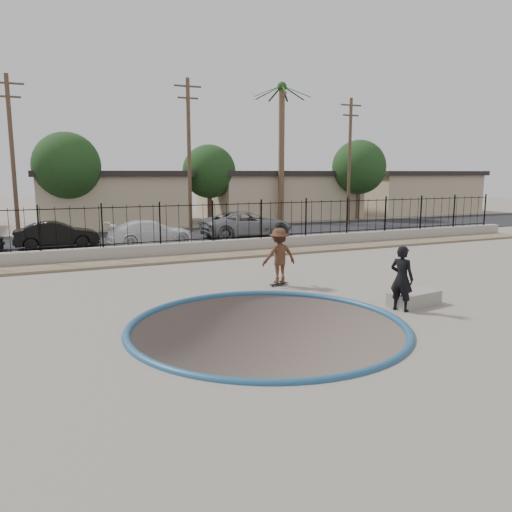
{
  "coord_description": "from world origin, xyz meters",
  "views": [
    {
      "loc": [
        -5.12,
        -11.8,
        3.8
      ],
      "look_at": [
        1.02,
        2.0,
        1.25
      ],
      "focal_mm": 35.0,
      "sensor_mm": 36.0,
      "label": 1
    }
  ],
  "objects": [
    {
      "name": "ground",
      "position": [
        0.0,
        12.0,
        -1.1
      ],
      "size": [
        120.0,
        120.0,
        2.2
      ],
      "primitive_type": "cube",
      "color": "slate",
      "rests_on": "ground"
    },
    {
      "name": "bowl_pit",
      "position": [
        0.0,
        -1.0,
        0.0
      ],
      "size": [
        6.84,
        6.84,
        1.8
      ],
      "primitive_type": null,
      "color": "#4F443D",
      "rests_on": "ground"
    },
    {
      "name": "coping_ring",
      "position": [
        0.0,
        -1.0,
        0.0
      ],
      "size": [
        7.04,
        7.04,
        0.2
      ],
      "primitive_type": "torus",
      "color": "navy",
      "rests_on": "ground"
    },
    {
      "name": "rock_strip",
      "position": [
        0.0,
        9.2,
        0.06
      ],
      "size": [
        42.0,
        1.6,
        0.11
      ],
      "primitive_type": "cube",
      "color": "#91815F",
      "rests_on": "ground"
    },
    {
      "name": "retaining_wall",
      "position": [
        0.0,
        10.3,
        0.3
      ],
      "size": [
        42.0,
        0.45,
        0.6
      ],
      "primitive_type": "cube",
      "color": "gray",
      "rests_on": "ground"
    },
    {
      "name": "fence",
      "position": [
        0.0,
        10.3,
        1.5
      ],
      "size": [
        40.0,
        0.04,
        1.8
      ],
      "color": "black",
      "rests_on": "retaining_wall"
    },
    {
      "name": "street",
      "position": [
        0.0,
        17.0,
        0.02
      ],
      "size": [
        90.0,
        8.0,
        0.04
      ],
      "primitive_type": "cube",
      "color": "black",
      "rests_on": "ground"
    },
    {
      "name": "house_center",
      "position": [
        0.0,
        26.5,
        1.97
      ],
      "size": [
        10.6,
        8.6,
        3.9
      ],
      "color": "tan",
      "rests_on": "ground"
    },
    {
      "name": "house_east",
      "position": [
        14.0,
        26.5,
        1.97
      ],
      "size": [
        12.6,
        8.6,
        3.9
      ],
      "color": "tan",
      "rests_on": "ground"
    },
    {
      "name": "house_east_far",
      "position": [
        28.0,
        26.5,
        1.97
      ],
      "size": [
        11.6,
        8.6,
        3.9
      ],
      "color": "tan",
      "rests_on": "ground"
    },
    {
      "name": "palm_right",
      "position": [
        12.0,
        22.0,
        7.33
      ],
      "size": [
        2.3,
        2.3,
        10.3
      ],
      "color": "brown",
      "rests_on": "ground"
    },
    {
      "name": "utility_pole_left",
      "position": [
        -6.0,
        19.0,
        4.7
      ],
      "size": [
        1.7,
        0.24,
        9.0
      ],
      "color": "#473323",
      "rests_on": "ground"
    },
    {
      "name": "utility_pole_mid",
      "position": [
        4.0,
        19.0,
        4.96
      ],
      "size": [
        1.7,
        0.24,
        9.5
      ],
      "color": "#473323",
      "rests_on": "ground"
    },
    {
      "name": "utility_pole_right",
      "position": [
        16.0,
        19.0,
        4.7
      ],
      "size": [
        1.7,
        0.24,
        9.0
      ],
      "color": "#473323",
      "rests_on": "ground"
    },
    {
      "name": "street_tree_left",
      "position": [
        -3.0,
        23.0,
        4.19
      ],
      "size": [
        4.32,
        4.32,
        6.36
      ],
      "color": "#473323",
      "rests_on": "ground"
    },
    {
      "name": "street_tree_mid",
      "position": [
        7.0,
        24.0,
        3.84
      ],
      "size": [
        3.96,
        3.96,
        5.83
      ],
      "color": "#473323",
      "rests_on": "ground"
    },
    {
      "name": "street_tree_right",
      "position": [
        19.0,
        22.0,
        4.19
      ],
      "size": [
        4.32,
        4.32,
        6.36
      ],
      "color": "#473323",
      "rests_on": "ground"
    },
    {
      "name": "skater",
      "position": [
        2.32,
        3.0,
        0.93
      ],
      "size": [
        1.2,
        0.7,
        1.85
      ],
      "primitive_type": "imported",
      "rotation": [
        0.0,
        0.0,
        3.14
      ],
      "color": "brown",
      "rests_on": "ground"
    },
    {
      "name": "skateboard",
      "position": [
        2.32,
        3.0,
        0.05
      ],
      "size": [
        0.74,
        0.35,
        0.06
      ],
      "rotation": [
        0.0,
        0.0,
        0.25
      ],
      "color": "black",
      "rests_on": "ground"
    },
    {
      "name": "videographer",
      "position": [
        4.0,
        -1.18,
        0.91
      ],
      "size": [
        0.67,
        0.78,
        1.82
      ],
      "primitive_type": "imported",
      "rotation": [
        0.0,
        0.0,
        1.99
      ],
      "color": "black",
      "rests_on": "ground"
    },
    {
      "name": "concrete_ledge",
      "position": [
        4.74,
        -0.89,
        0.2
      ],
      "size": [
        1.69,
        0.94,
        0.4
      ],
      "primitive_type": "cube",
      "rotation": [
        0.0,
        0.0,
        0.16
      ],
      "color": "gray",
      "rests_on": "ground"
    },
    {
      "name": "car_b",
      "position": [
        -4.16,
        15.0,
        0.7
      ],
      "size": [
        4.01,
        1.41,
        1.32
      ],
      "primitive_type": "imported",
      "rotation": [
        0.0,
        0.0,
        1.57
      ],
      "color": "black",
      "rests_on": "street"
    },
    {
      "name": "car_c",
      "position": [
        0.4,
        14.14,
        0.68
      ],
      "size": [
        4.53,
        2.02,
        1.29
      ],
      "primitive_type": "imported",
      "rotation": [
        0.0,
        0.0,
        1.62
      ],
      "color": "white",
      "rests_on": "street"
    },
    {
      "name": "car_d",
      "position": [
        6.22,
        15.0,
        0.79
      ],
      "size": [
        5.6,
        2.89,
        1.51
      ],
      "primitive_type": "imported",
      "rotation": [
        0.0,
        0.0,
        1.64
      ],
      "color": "gray",
      "rests_on": "street"
    }
  ]
}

